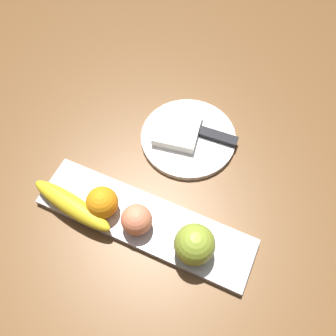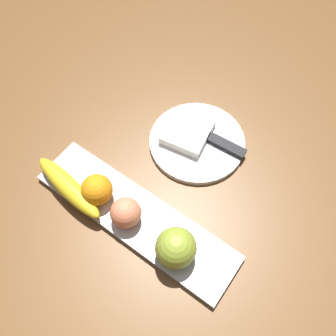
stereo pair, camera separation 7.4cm
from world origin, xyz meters
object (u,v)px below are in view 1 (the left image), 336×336
Objects in this scene: dinner_plate at (188,138)px; folded_napkin at (178,129)px; knife at (212,135)px; peach at (137,220)px; banana at (72,205)px; orange_near_apple at (102,202)px; apple at (194,244)px; fruit_tray at (145,221)px.

folded_napkin reaches higher than dinner_plate.
peach is at bearing 74.74° from knife.
banana is 0.06m from orange_near_apple.
orange_near_apple is 0.26m from dinner_plate.
orange_near_apple is 1.05× the size of peach.
banana is at bearing 53.17° from knife.
peach reaches higher than banana.
knife is (-0.06, -0.26, -0.03)m from peach.
peach is at bearing -0.70° from apple.
fruit_tray is 0.15m from banana.
peach is 0.28× the size of dinner_plate.
banana reaches higher than dinner_plate.
fruit_tray is 0.12m from apple.
orange_near_apple reaches higher than knife.
apple reaches higher than dinner_plate.
folded_napkin is at bearing -85.34° from peach.
orange_near_apple reaches higher than fruit_tray.
fruit_tray is at bearing -156.33° from banana.
apple is 0.27m from dinner_plate.
dinner_plate is (0.00, -0.23, -0.00)m from fruit_tray.
knife is at bearing -76.35° from apple.
knife reaches higher than dinner_plate.
dinner_plate is at bearing -90.00° from fruit_tray.
apple is 0.12m from peach.
banana is 0.34m from knife.
fruit_tray is 2.05× the size of dinner_plate.
apple reaches higher than peach.
orange_near_apple reaches higher than folded_napkin.
orange_near_apple reaches higher than peach.
apple is 0.43× the size of knife.
orange_near_apple is 0.08m from peach.
fruit_tray is 0.04m from peach.
orange_near_apple is at bearing -1.43° from apple.
folded_napkin is at bearing -83.12° from fruit_tray.
apple is (-0.11, 0.02, 0.05)m from fruit_tray.
apple is at bearing 119.84° from folded_napkin.
dinner_plate is at bearing -91.78° from peach.
orange_near_apple is 0.35× the size of knife.
knife is (-0.08, -0.02, -0.01)m from folded_napkin.
apple is at bearing 100.30° from knife.
fruit_tray is at bearing -171.77° from orange_near_apple.
apple is at bearing -166.77° from banana.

